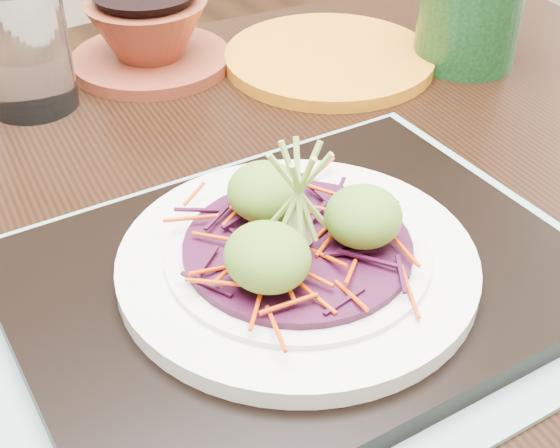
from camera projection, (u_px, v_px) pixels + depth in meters
dining_table at (206, 327)px, 0.62m from camera, size 1.20×0.88×0.69m
placemat at (297, 291)px, 0.52m from camera, size 0.43×0.34×0.00m
serving_tray at (297, 279)px, 0.51m from camera, size 0.37×0.29×0.02m
white_plate at (297, 261)px, 0.50m from camera, size 0.23×0.23×0.02m
cabbage_bed at (298, 247)px, 0.49m from camera, size 0.15×0.15×0.01m
carrot_julienne at (298, 238)px, 0.49m from camera, size 0.18×0.18×0.01m
guacamole_scoops at (299, 221)px, 0.48m from camera, size 0.13×0.11×0.04m
scallion_garnish at (299, 197)px, 0.47m from camera, size 0.05×0.05×0.08m
water_glass at (24, 48)px, 0.69m from camera, size 0.09×0.09×0.11m
terracotta_bowl_set at (149, 37)px, 0.78m from camera, size 0.21×0.21×0.07m
yellow_plate at (329, 58)px, 0.80m from camera, size 0.27×0.27×0.01m
green_jar at (471, 5)px, 0.77m from camera, size 0.12×0.12×0.12m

